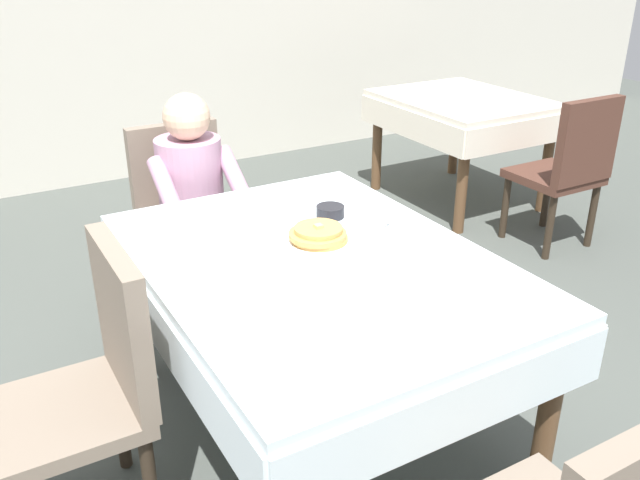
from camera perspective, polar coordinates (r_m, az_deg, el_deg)
The scene contains 16 objects.
ground_plane at distance 2.71m, azimuth -0.27°, elevation -15.73°, with size 14.00×14.00×0.00m, color #474C47.
dining_table_main at distance 2.34m, azimuth -0.31°, elevation -3.49°, with size 1.12×1.52×0.74m.
chair_diner at distance 3.35m, azimuth -11.36°, elevation 2.60°, with size 0.44×0.45×0.93m.
diner_person at distance 3.16m, azimuth -10.62°, elevation 4.03°, with size 0.40×0.43×1.12m.
chair_left_side at distance 2.19m, azimuth -18.44°, elevation -10.84°, with size 0.45×0.44×0.93m.
plate_breakfast at distance 2.40m, azimuth -0.12°, elevation -0.24°, with size 0.28×0.28×0.02m, color white.
breakfast_stack at distance 2.38m, azimuth -0.13°, elevation 0.48°, with size 0.21×0.21×0.06m.
cup_coffee at distance 2.51m, azimuth 4.66°, elevation 1.70°, with size 0.11×0.08×0.08m.
bowl_butter at distance 2.63m, azimuth 0.87°, elevation 2.43°, with size 0.11×0.11×0.04m, color black.
syrup_pitcher at distance 2.42m, azimuth -7.23°, elevation 0.62°, with size 0.08×0.08×0.07m.
fork_left_of_plate at distance 2.30m, azimuth -3.98°, elevation -1.53°, with size 0.18×0.01×0.01m, color silver.
knife_right_of_plate at distance 2.47m, azimuth 3.93°, elevation 0.39°, with size 0.20×0.01×0.01m, color silver.
spoon_near_edge at distance 2.18m, azimuth 4.52°, elevation -3.11°, with size 0.15×0.01×0.01m, color silver.
napkin_folded at distance 2.12m, azimuth -4.94°, elevation -3.91°, with size 0.17×0.12×0.01m, color white.
background_table_far at distance 4.80m, azimuth 11.91°, elevation 10.38°, with size 0.92×1.12×0.74m.
background_chair_empty at distance 4.20m, azimuth 20.32°, elevation 6.02°, with size 0.44×0.45×0.93m.
Camera 1 is at (-1.02, -1.80, 1.75)m, focal length 37.84 mm.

